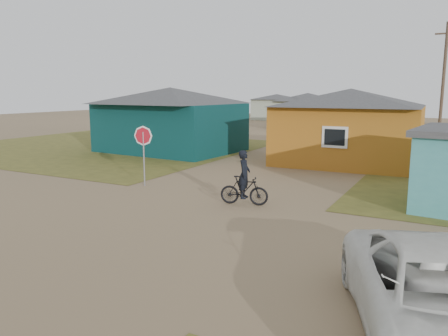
# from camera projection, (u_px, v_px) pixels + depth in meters

# --- Properties ---
(ground) EXTENTS (120.00, 120.00, 0.00)m
(ground) POSITION_uv_depth(u_px,v_px,m) (145.00, 228.00, 12.18)
(ground) COLOR #866D4D
(grass_nw) EXTENTS (20.00, 18.00, 0.00)m
(grass_nw) POSITION_uv_depth(u_px,v_px,m) (101.00, 147.00, 29.95)
(grass_nw) COLOR brown
(grass_nw) RESTS_ON ground
(house_teal) EXTENTS (8.93, 7.08, 4.00)m
(house_teal) POSITION_uv_depth(u_px,v_px,m) (171.00, 119.00, 27.49)
(house_teal) COLOR #082F30
(house_teal) RESTS_ON ground
(house_yellow) EXTENTS (7.72, 6.76, 3.90)m
(house_yellow) POSITION_uv_depth(u_px,v_px,m) (349.00, 125.00, 22.85)
(house_yellow) COLOR #AB661A
(house_yellow) RESTS_ON ground
(house_pale_west) EXTENTS (7.04, 6.15, 3.60)m
(house_pale_west) POSITION_uv_depth(u_px,v_px,m) (307.00, 110.00, 44.19)
(house_pale_west) COLOR #A0A991
(house_pale_west) RESTS_ON ground
(house_pale_north) EXTENTS (6.28, 5.81, 3.40)m
(house_pale_north) POSITION_uv_depth(u_px,v_px,m) (277.00, 107.00, 58.35)
(house_pale_north) COLOR #A0A991
(house_pale_north) RESTS_ON ground
(utility_pole_near) EXTENTS (1.40, 0.20, 8.00)m
(utility_pole_near) POSITION_uv_depth(u_px,v_px,m) (443.00, 85.00, 27.58)
(utility_pole_near) COLOR brown
(utility_pole_near) RESTS_ON ground
(stop_sign) EXTENTS (0.78, 0.20, 2.42)m
(stop_sign) POSITION_uv_depth(u_px,v_px,m) (143.00, 142.00, 17.26)
(stop_sign) COLOR gray
(stop_sign) RESTS_ON ground
(cyclist) EXTENTS (1.69, 0.81, 1.84)m
(cyclist) POSITION_uv_depth(u_px,v_px,m) (244.00, 185.00, 14.54)
(cyclist) COLOR black
(cyclist) RESTS_ON ground
(vehicle) EXTENTS (4.02, 5.73, 1.45)m
(vehicle) POSITION_uv_depth(u_px,v_px,m) (444.00, 300.00, 6.41)
(vehicle) COLOR white
(vehicle) RESTS_ON ground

